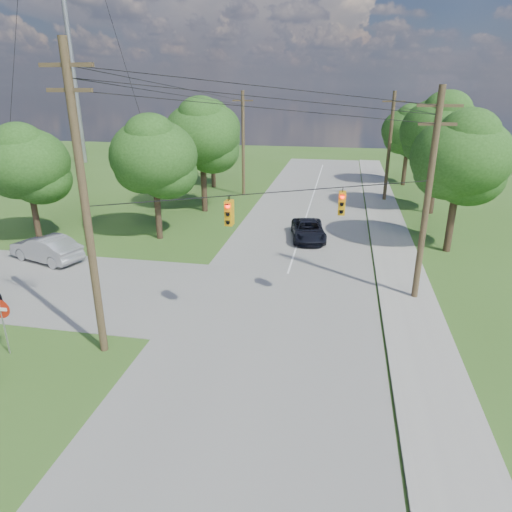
% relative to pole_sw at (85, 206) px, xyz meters
% --- Properties ---
extents(ground, '(140.00, 140.00, 0.00)m').
position_rel_pole_sw_xyz_m(ground, '(4.60, -0.40, -6.23)').
color(ground, '#365C1E').
rests_on(ground, ground).
extents(main_road, '(10.00, 100.00, 0.03)m').
position_rel_pole_sw_xyz_m(main_road, '(6.60, 4.60, -6.21)').
color(main_road, gray).
rests_on(main_road, ground).
extents(sidewalk_east, '(2.60, 100.00, 0.12)m').
position_rel_pole_sw_xyz_m(sidewalk_east, '(13.30, 4.60, -6.17)').
color(sidewalk_east, '#9F9D95').
rests_on(sidewalk_east, ground).
extents(pole_sw, '(2.00, 0.32, 12.00)m').
position_rel_pole_sw_xyz_m(pole_sw, '(0.00, 0.00, 0.00)').
color(pole_sw, brown).
rests_on(pole_sw, ground).
extents(pole_ne, '(2.00, 0.32, 10.50)m').
position_rel_pole_sw_xyz_m(pole_ne, '(13.50, 7.60, -0.76)').
color(pole_ne, brown).
rests_on(pole_ne, ground).
extents(pole_north_e, '(2.00, 0.32, 10.00)m').
position_rel_pole_sw_xyz_m(pole_north_e, '(13.50, 29.60, -1.10)').
color(pole_north_e, brown).
rests_on(pole_north_e, ground).
extents(pole_north_w, '(2.00, 0.32, 10.00)m').
position_rel_pole_sw_xyz_m(pole_north_w, '(-0.40, 29.60, -1.10)').
color(pole_north_w, brown).
rests_on(pole_north_w, ground).
extents(power_lines, '(13.93, 29.62, 4.93)m').
position_rel_pole_sw_xyz_m(power_lines, '(6.10, 11.14, 2.93)').
color(power_lines, black).
rests_on(power_lines, ground).
extents(traffic_signals, '(4.91, 3.27, 1.05)m').
position_rel_pole_sw_xyz_m(traffic_signals, '(7.15, 4.03, -0.73)').
color(traffic_signals, orange).
rests_on(traffic_signals, ground).
extents(tree_w_near, '(6.00, 6.00, 8.40)m').
position_rel_pole_sw_xyz_m(tree_w_near, '(-3.40, 14.60, -0.30)').
color(tree_w_near, '#463123').
rests_on(tree_w_near, ground).
extents(tree_w_mid, '(6.40, 6.40, 9.22)m').
position_rel_pole_sw_xyz_m(tree_w_mid, '(-2.40, 22.60, 0.35)').
color(tree_w_mid, '#463123').
rests_on(tree_w_mid, ground).
extents(tree_w_far, '(6.00, 6.00, 8.73)m').
position_rel_pole_sw_xyz_m(tree_w_far, '(-4.40, 32.60, 0.02)').
color(tree_w_far, '#463123').
rests_on(tree_w_far, ground).
extents(tree_e_near, '(6.20, 6.20, 8.81)m').
position_rel_pole_sw_xyz_m(tree_e_near, '(16.60, 15.60, 0.02)').
color(tree_e_near, '#463123').
rests_on(tree_e_near, ground).
extents(tree_e_mid, '(6.60, 6.60, 9.64)m').
position_rel_pole_sw_xyz_m(tree_e_mid, '(17.10, 25.60, 0.68)').
color(tree_e_mid, '#463123').
rests_on(tree_e_mid, ground).
extents(tree_e_far, '(5.80, 5.80, 8.32)m').
position_rel_pole_sw_xyz_m(tree_e_far, '(16.10, 37.60, -0.31)').
color(tree_e_far, '#463123').
rests_on(tree_e_far, ground).
extents(tree_cross_n, '(5.60, 5.60, 7.91)m').
position_rel_pole_sw_xyz_m(tree_cross_n, '(-11.40, 12.10, -0.63)').
color(tree_cross_n, '#463123').
rests_on(tree_cross_n, ground).
extents(car_cross_silver, '(5.32, 3.23, 1.66)m').
position_rel_pole_sw_xyz_m(car_cross_silver, '(-8.63, 8.90, -5.37)').
color(car_cross_silver, '#A1A3A8').
rests_on(car_cross_silver, cross_road).
extents(car_main_north, '(3.02, 5.19, 1.36)m').
position_rel_pole_sw_xyz_m(car_main_north, '(7.24, 16.30, -5.52)').
color(car_main_north, black).
rests_on(car_main_north, main_road).
extents(do_not_enter_sign, '(0.83, 0.09, 2.48)m').
position_rel_pole_sw_xyz_m(do_not_enter_sign, '(-3.73, -1.01, -4.43)').
color(do_not_enter_sign, gray).
rests_on(do_not_enter_sign, ground).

